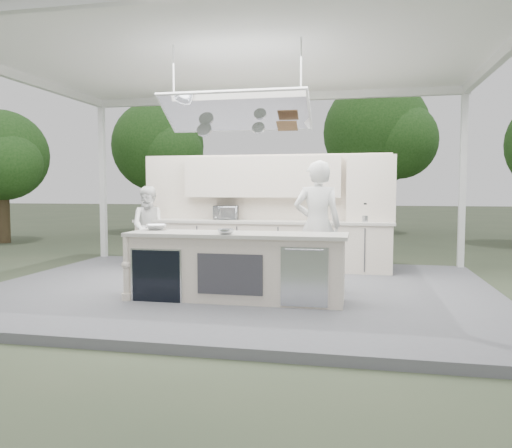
% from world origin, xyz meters
% --- Properties ---
extents(ground, '(90.00, 90.00, 0.00)m').
position_xyz_m(ground, '(0.00, 0.00, 0.00)').
color(ground, '#404932').
rests_on(ground, ground).
extents(stage_deck, '(8.00, 6.00, 0.12)m').
position_xyz_m(stage_deck, '(0.00, 0.00, 0.06)').
color(stage_deck, '#58595D').
rests_on(stage_deck, ground).
extents(tent, '(8.20, 6.20, 3.86)m').
position_xyz_m(tent, '(0.00, -0.01, 3.71)').
color(tent, white).
rests_on(tent, ground).
extents(demo_island, '(3.10, 0.79, 0.95)m').
position_xyz_m(demo_island, '(0.18, -0.91, 0.60)').
color(demo_island, beige).
rests_on(demo_island, stage_deck).
extents(back_counter, '(5.08, 0.72, 0.95)m').
position_xyz_m(back_counter, '(0.00, 1.90, 0.60)').
color(back_counter, beige).
rests_on(back_counter, stage_deck).
extents(back_wall_unit, '(5.05, 0.48, 2.25)m').
position_xyz_m(back_wall_unit, '(0.44, 2.11, 1.57)').
color(back_wall_unit, beige).
rests_on(back_wall_unit, stage_deck).
extents(tree_cluster, '(19.55, 9.40, 5.85)m').
position_xyz_m(tree_cluster, '(-0.16, 9.77, 3.29)').
color(tree_cluster, '#443522').
rests_on(tree_cluster, ground).
extents(head_chef, '(0.77, 0.54, 2.00)m').
position_xyz_m(head_chef, '(1.26, 0.10, 1.12)').
color(head_chef, white).
rests_on(head_chef, stage_deck).
extents(sous_chef, '(0.93, 0.81, 1.62)m').
position_xyz_m(sous_chef, '(-2.16, 1.55, 0.93)').
color(sous_chef, white).
rests_on(sous_chef, stage_deck).
extents(toaster_oven, '(0.54, 0.41, 0.27)m').
position_xyz_m(toaster_oven, '(-0.73, 2.02, 1.21)').
color(toaster_oven, silver).
rests_on(toaster_oven, back_counter).
extents(bowl_large, '(0.43, 0.43, 0.08)m').
position_xyz_m(bowl_large, '(-1.10, -0.65, 1.11)').
color(bowl_large, silver).
rests_on(bowl_large, demo_island).
extents(bowl_small, '(0.29, 0.29, 0.07)m').
position_xyz_m(bowl_small, '(0.12, -1.15, 1.11)').
color(bowl_small, silver).
rests_on(bowl_small, demo_island).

